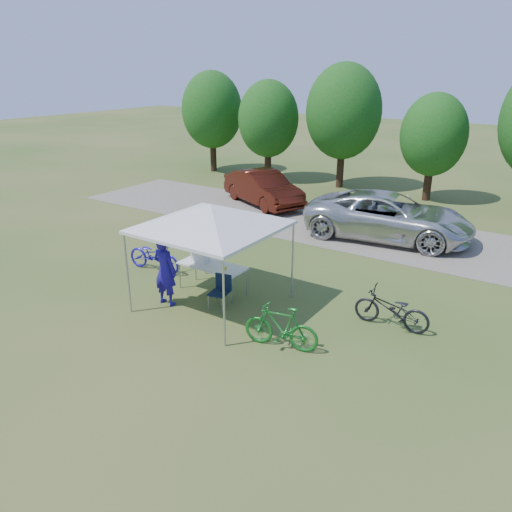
# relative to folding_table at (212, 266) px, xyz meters

# --- Properties ---
(ground) EXTENTS (100.00, 100.00, 0.00)m
(ground) POSITION_rel_folding_table_xyz_m (0.53, -0.64, -0.74)
(ground) COLOR #2D5119
(ground) RESTS_ON ground
(gravel_strip) EXTENTS (24.00, 5.00, 0.02)m
(gravel_strip) POSITION_rel_folding_table_xyz_m (0.53, 7.36, -0.73)
(gravel_strip) COLOR gray
(gravel_strip) RESTS_ON ground
(canopy) EXTENTS (4.53, 4.53, 3.00)m
(canopy) POSITION_rel_folding_table_xyz_m (0.53, -0.64, 1.91)
(canopy) COLOR #A5A5AA
(canopy) RESTS_ON ground
(treeline) EXTENTS (24.89, 4.28, 6.30)m
(treeline) POSITION_rel_folding_table_xyz_m (0.23, 13.41, 2.79)
(treeline) COLOR #382314
(treeline) RESTS_ON ground
(folding_table) EXTENTS (1.92, 0.80, 0.79)m
(folding_table) POSITION_rel_folding_table_xyz_m (0.00, 0.00, 0.00)
(folding_table) COLOR white
(folding_table) RESTS_ON ground
(folding_chair) EXTENTS (0.52, 0.54, 0.88)m
(folding_chair) POSITION_rel_folding_table_xyz_m (0.77, -0.62, -0.22)
(folding_chair) COLOR black
(folding_chair) RESTS_ON ground
(cooler) EXTENTS (0.47, 0.32, 0.34)m
(cooler) POSITION_rel_folding_table_xyz_m (-0.41, 0.00, 0.22)
(cooler) COLOR white
(cooler) RESTS_ON folding_table
(ice_cream_cup) EXTENTS (0.09, 0.09, 0.07)m
(ice_cream_cup) POSITION_rel_folding_table_xyz_m (0.49, -0.05, 0.08)
(ice_cream_cup) COLOR #D5E536
(ice_cream_cup) RESTS_ON folding_table
(cyclist) EXTENTS (0.70, 0.48, 1.88)m
(cyclist) POSITION_rel_folding_table_xyz_m (-0.53, -1.28, 0.20)
(cyclist) COLOR #1D118C
(cyclist) RESTS_ON ground
(bike_blue) EXTENTS (1.91, 0.78, 0.98)m
(bike_blue) POSITION_rel_folding_table_xyz_m (-2.41, 0.19, -0.25)
(bike_blue) COLOR #1F13AD
(bike_blue) RESTS_ON ground
(bike_green) EXTENTS (1.77, 0.83, 1.03)m
(bike_green) POSITION_rel_folding_table_xyz_m (3.10, -1.50, -0.23)
(bike_green) COLOR #197426
(bike_green) RESTS_ON ground
(bike_dark) EXTENTS (1.84, 0.72, 0.95)m
(bike_dark) POSITION_rel_folding_table_xyz_m (4.81, 0.74, -0.27)
(bike_dark) COLOR black
(bike_dark) RESTS_ON ground
(minivan) EXTENTS (6.17, 3.44, 1.63)m
(minivan) POSITION_rel_folding_table_xyz_m (2.44, 7.08, 0.09)
(minivan) COLOR silver
(minivan) RESTS_ON gravel_strip
(sedan) EXTENTS (4.80, 3.35, 1.50)m
(sedan) POSITION_rel_folding_table_xyz_m (-3.86, 8.55, 0.03)
(sedan) COLOR #41140A
(sedan) RESTS_ON gravel_strip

